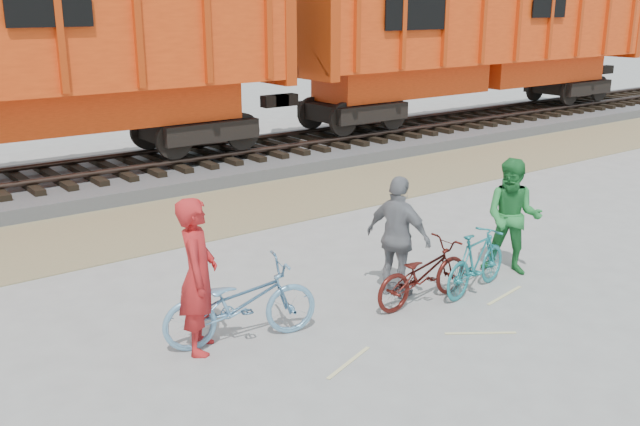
# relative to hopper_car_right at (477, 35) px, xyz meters

# --- Properties ---
(ground) EXTENTS (120.00, 120.00, 0.00)m
(ground) POSITION_rel_hopper_car_right_xyz_m (-12.10, -9.00, -3.01)
(ground) COLOR #9E9E99
(ground) RESTS_ON ground
(gravel_strip) EXTENTS (120.00, 3.00, 0.02)m
(gravel_strip) POSITION_rel_hopper_car_right_xyz_m (-12.10, -3.50, -3.00)
(gravel_strip) COLOR #96865D
(gravel_strip) RESTS_ON ground
(ballast_bed) EXTENTS (120.00, 4.00, 0.30)m
(ballast_bed) POSITION_rel_hopper_car_right_xyz_m (-12.10, 0.00, -2.86)
(ballast_bed) COLOR slate
(ballast_bed) RESTS_ON ground
(track) EXTENTS (120.00, 2.60, 0.24)m
(track) POSITION_rel_hopper_car_right_xyz_m (-12.10, 0.00, -2.53)
(track) COLOR black
(track) RESTS_ON ballast_bed
(hopper_car_right) EXTENTS (14.00, 3.13, 4.65)m
(hopper_car_right) POSITION_rel_hopper_car_right_xyz_m (0.00, 0.00, 0.00)
(hopper_car_right) COLOR black
(hopper_car_right) RESTS_ON track
(bicycle_blue) EXTENTS (2.02, 1.12, 1.01)m
(bicycle_blue) POSITION_rel_hopper_car_right_xyz_m (-13.80, -8.58, -2.50)
(bicycle_blue) COLOR #689BBF
(bicycle_blue) RESTS_ON ground
(bicycle_teal) EXTENTS (1.56, 0.70, 0.91)m
(bicycle_teal) POSITION_rel_hopper_car_right_xyz_m (-10.32, -9.24, -2.55)
(bicycle_teal) COLOR #1F787E
(bicycle_teal) RESTS_ON ground
(bicycle_maroon) EXTENTS (1.64, 0.58, 0.86)m
(bicycle_maroon) POSITION_rel_hopper_car_right_xyz_m (-11.21, -9.06, -2.58)
(bicycle_maroon) COLOR #45120E
(bicycle_maroon) RESTS_ON ground
(person_solo) EXTENTS (0.75, 0.82, 1.88)m
(person_solo) POSITION_rel_hopper_car_right_xyz_m (-14.30, -8.48, -2.07)
(person_solo) COLOR #B11E1E
(person_solo) RESTS_ON ground
(person_man) EXTENTS (1.02, 1.09, 1.78)m
(person_man) POSITION_rel_hopper_car_right_xyz_m (-9.32, -9.04, -2.12)
(person_man) COLOR #247C37
(person_man) RESTS_ON ground
(person_woman) EXTENTS (0.66, 1.08, 1.73)m
(person_woman) POSITION_rel_hopper_car_right_xyz_m (-11.31, -8.66, -2.14)
(person_woman) COLOR slate
(person_woman) RESTS_ON ground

